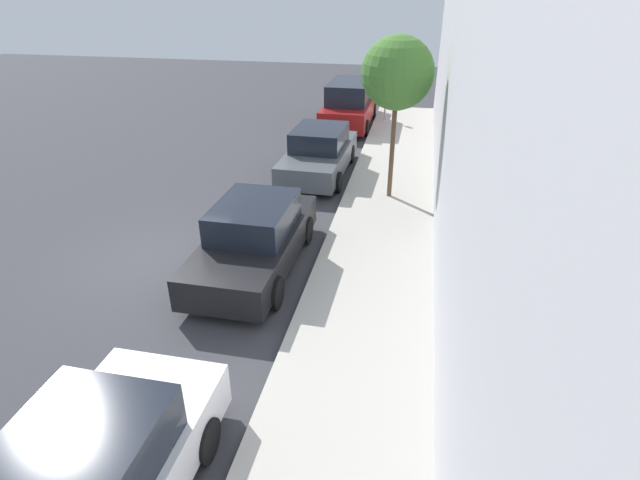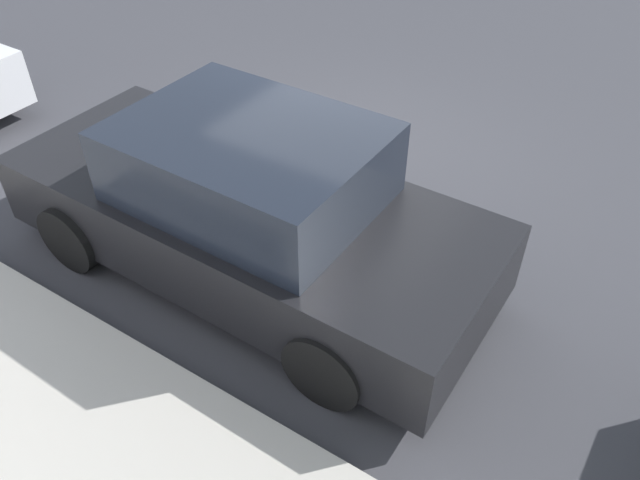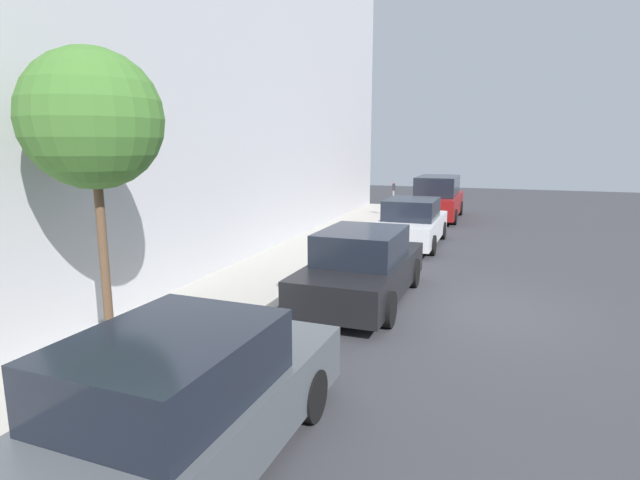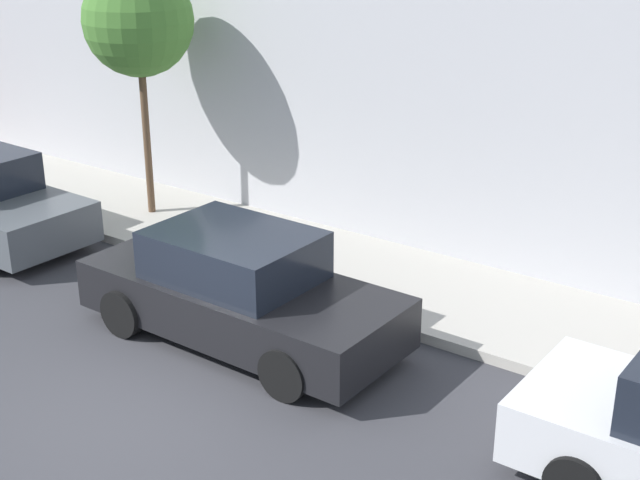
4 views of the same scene
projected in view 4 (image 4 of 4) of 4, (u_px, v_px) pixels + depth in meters
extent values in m
plane|color=#38383D|center=(129.00, 413.00, 10.41)|extent=(60.00, 60.00, 0.00)
cube|color=#B2ADA3|center=(356.00, 273.00, 14.01)|extent=(2.61, 32.00, 0.15)
cylinder|color=black|center=(631.00, 406.00, 9.97)|extent=(0.22, 0.61, 0.61)
cube|color=black|center=(241.00, 302.00, 11.90)|extent=(1.86, 4.52, 0.68)
cube|color=black|center=(234.00, 255.00, 11.71)|extent=(1.61, 2.12, 0.64)
cylinder|color=black|center=(123.00, 313.00, 12.10)|extent=(0.22, 0.67, 0.67)
cylinder|color=black|center=(208.00, 272.00, 13.38)|extent=(0.22, 0.67, 0.67)
cylinder|color=black|center=(285.00, 374.00, 10.58)|extent=(0.22, 0.67, 0.67)
cylinder|color=black|center=(363.00, 321.00, 11.87)|extent=(0.22, 0.67, 0.67)
cylinder|color=black|center=(70.00, 224.00, 15.38)|extent=(0.22, 0.63, 0.63)
cylinder|color=brown|center=(146.00, 134.00, 15.92)|extent=(0.13, 0.13, 2.93)
sphere|color=#42752D|center=(138.00, 21.00, 15.19)|extent=(1.91, 1.91, 1.91)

